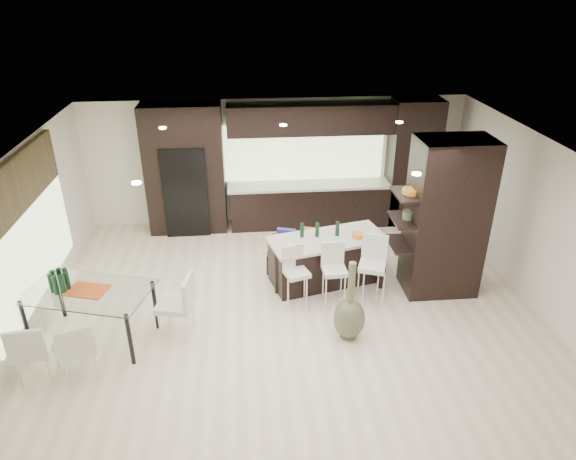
{
  "coord_description": "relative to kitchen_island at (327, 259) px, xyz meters",
  "views": [
    {
      "loc": [
        -0.68,
        -6.98,
        4.96
      ],
      "look_at": [
        0.0,
        0.6,
        1.15
      ],
      "focal_mm": 32.0,
      "sensor_mm": 36.0,
      "label": 1
    }
  ],
  "objects": [
    {
      "name": "ground",
      "position": [
        -0.72,
        -0.82,
        -0.42
      ],
      "size": [
        8.0,
        8.0,
        0.0
      ],
      "primitive_type": "plane",
      "color": "beige",
      "rests_on": "ground"
    },
    {
      "name": "back_wall",
      "position": [
        -0.72,
        2.68,
        0.93
      ],
      "size": [
        8.0,
        0.02,
        2.7
      ],
      "primitive_type": "cube",
      "color": "white",
      "rests_on": "ground"
    },
    {
      "name": "left_wall",
      "position": [
        -4.72,
        -0.82,
        0.93
      ],
      "size": [
        0.02,
        7.0,
        2.7
      ],
      "primitive_type": "cube",
      "color": "white",
      "rests_on": "ground"
    },
    {
      "name": "right_wall",
      "position": [
        3.28,
        -0.82,
        0.93
      ],
      "size": [
        0.02,
        7.0,
        2.7
      ],
      "primitive_type": "cube",
      "color": "white",
      "rests_on": "ground"
    },
    {
      "name": "ceiling",
      "position": [
        -0.72,
        -0.82,
        2.28
      ],
      "size": [
        8.0,
        7.0,
        0.02
      ],
      "primitive_type": "cube",
      "color": "white",
      "rests_on": "ground"
    },
    {
      "name": "window_left",
      "position": [
        -4.68,
        -0.62,
        0.93
      ],
      "size": [
        0.04,
        3.2,
        1.9
      ],
      "primitive_type": "cube",
      "color": "#B2D199",
      "rests_on": "left_wall"
    },
    {
      "name": "window_back",
      "position": [
        -0.12,
        2.64,
        1.13
      ],
      "size": [
        3.4,
        0.04,
        1.2
      ],
      "primitive_type": "cube",
      "color": "#B2D199",
      "rests_on": "back_wall"
    },
    {
      "name": "stone_accent",
      "position": [
        -4.65,
        -0.62,
        1.83
      ],
      "size": [
        0.08,
        3.0,
        0.8
      ],
      "primitive_type": "cube",
      "color": "brown",
      "rests_on": "left_wall"
    },
    {
      "name": "ceiling_spots",
      "position": [
        -0.72,
        -0.57,
        2.26
      ],
      "size": [
        4.0,
        3.0,
        0.02
      ],
      "primitive_type": "cube",
      "color": "white",
      "rests_on": "ceiling"
    },
    {
      "name": "back_cabinetry",
      "position": [
        -0.22,
        2.35,
        0.93
      ],
      "size": [
        6.8,
        0.68,
        2.7
      ],
      "primitive_type": "cube",
      "color": "black",
      "rests_on": "ground"
    },
    {
      "name": "refrigerator",
      "position": [
        -2.62,
        2.3,
        0.53
      ],
      "size": [
        0.9,
        0.68,
        1.9
      ],
      "primitive_type": "cube",
      "color": "black",
      "rests_on": "ground"
    },
    {
      "name": "partition_column",
      "position": [
        1.88,
        -0.42,
        0.93
      ],
      "size": [
        1.2,
        0.8,
        2.7
      ],
      "primitive_type": "cube",
      "color": "black",
      "rests_on": "ground"
    },
    {
      "name": "kitchen_island",
      "position": [
        0.0,
        0.0,
        0.0
      ],
      "size": [
        2.17,
        1.34,
        0.84
      ],
      "primitive_type": "cube",
      "rotation": [
        0.0,
        0.0,
        0.25
      ],
      "color": "black",
      "rests_on": "ground"
    },
    {
      "name": "stool_left",
      "position": [
        -0.62,
        -0.72,
        -0.0
      ],
      "size": [
        0.47,
        0.47,
        0.84
      ],
      "primitive_type": "cube",
      "rotation": [
        0.0,
        0.0,
        0.3
      ],
      "color": "silver",
      "rests_on": "ground"
    },
    {
      "name": "stool_mid",
      "position": [
        0.0,
        -0.73,
        0.01
      ],
      "size": [
        0.4,
        0.4,
        0.86
      ],
      "primitive_type": "cube",
      "rotation": [
        0.0,
        0.0,
        0.04
      ],
      "color": "silver",
      "rests_on": "ground"
    },
    {
      "name": "stool_right",
      "position": [
        0.62,
        -0.74,
        0.06
      ],
      "size": [
        0.54,
        0.54,
        0.95
      ],
      "primitive_type": "cube",
      "rotation": [
        0.0,
        0.0,
        -0.36
      ],
      "color": "silver",
      "rests_on": "ground"
    },
    {
      "name": "bench",
      "position": [
        -0.39,
        0.29,
        -0.18
      ],
      "size": [
        1.35,
        0.85,
        0.49
      ],
      "primitive_type": "cube",
      "rotation": [
        0.0,
        0.0,
        -0.31
      ],
      "color": "black",
      "rests_on": "ground"
    },
    {
      "name": "floor_vase",
      "position": [
        0.08,
        -1.63,
        0.23
      ],
      "size": [
        0.53,
        0.53,
        1.3
      ],
      "primitive_type": null,
      "rotation": [
        0.0,
        0.0,
        0.13
      ],
      "color": "#4D543C",
      "rests_on": "ground"
    },
    {
      "name": "dining_table",
      "position": [
        -3.73,
        -1.33,
        0.01
      ],
      "size": [
        1.98,
        1.45,
        0.85
      ],
      "primitive_type": "cube",
      "rotation": [
        0.0,
        0.0,
        -0.28
      ],
      "color": "white",
      "rests_on": "ground"
    },
    {
      "name": "chair_near",
      "position": [
        -3.73,
        -2.14,
        0.0
      ],
      "size": [
        0.59,
        0.59,
        0.84
      ],
      "primitive_type": "cube",
      "rotation": [
        0.0,
        0.0,
        0.37
      ],
      "color": "silver",
      "rests_on": "ground"
    },
    {
      "name": "chair_far",
      "position": [
        -4.28,
        -2.15,
        0.02
      ],
      "size": [
        0.53,
        0.53,
        0.89
      ],
      "primitive_type": "cube",
      "rotation": [
        0.0,
        0.0,
        0.11
      ],
      "color": "silver",
      "rests_on": "ground"
    },
    {
      "name": "chair_end",
      "position": [
        -2.51,
        -1.33,
        0.05
      ],
      "size": [
        0.59,
        0.59,
        0.94
      ],
      "primitive_type": "cube",
      "rotation": [
        0.0,
        0.0,
        1.39
      ],
      "color": "silver",
      "rests_on": "ground"
    }
  ]
}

